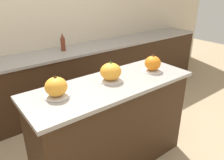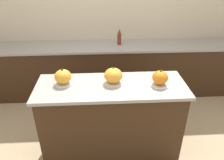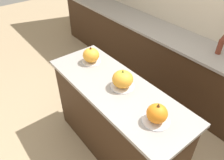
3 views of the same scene
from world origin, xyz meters
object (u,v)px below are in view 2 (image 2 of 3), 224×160
object	(u,v)px
pumpkin_cake_center	(113,76)
pumpkin_cake_right	(160,78)
bottle_tall	(119,37)
pumpkin_cake_left	(63,77)

from	to	relation	value
pumpkin_cake_center	pumpkin_cake_right	size ratio (longest dim) A/B	1.01
pumpkin_cake_right	pumpkin_cake_center	bearing A→B (deg)	171.96
bottle_tall	pumpkin_cake_right	bearing A→B (deg)	-78.04
pumpkin_cake_right	bottle_tall	xyz separation A→B (m)	(-0.31, 1.45, -0.01)
bottle_tall	pumpkin_cake_left	bearing A→B (deg)	-117.90
pumpkin_cake_right	bottle_tall	bearing A→B (deg)	101.96
pumpkin_cake_right	bottle_tall	distance (m)	1.48
bottle_tall	pumpkin_cake_center	bearing A→B (deg)	-97.69
pumpkin_cake_left	pumpkin_cake_right	bearing A→B (deg)	-4.39
pumpkin_cake_center	pumpkin_cake_left	bearing A→B (deg)	178.98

